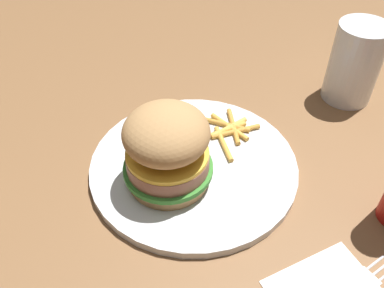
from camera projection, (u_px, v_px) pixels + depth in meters
The scene contains 5 objects.
ground_plane at pixel (202, 166), 0.56m from camera, with size 1.60×1.60×0.00m, color brown.
plate at pixel (192, 164), 0.55m from camera, with size 0.27×0.27×0.01m, color silver.
sandwich at pixel (167, 149), 0.49m from camera, with size 0.11×0.11×0.11m.
fries_pile at pixel (228, 130), 0.59m from camera, with size 0.10×0.10×0.01m.
drink_glass at pixel (353, 68), 0.63m from camera, with size 0.08×0.08×0.12m.
Camera 1 is at (-0.33, 0.19, 0.41)m, focal length 39.12 mm.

